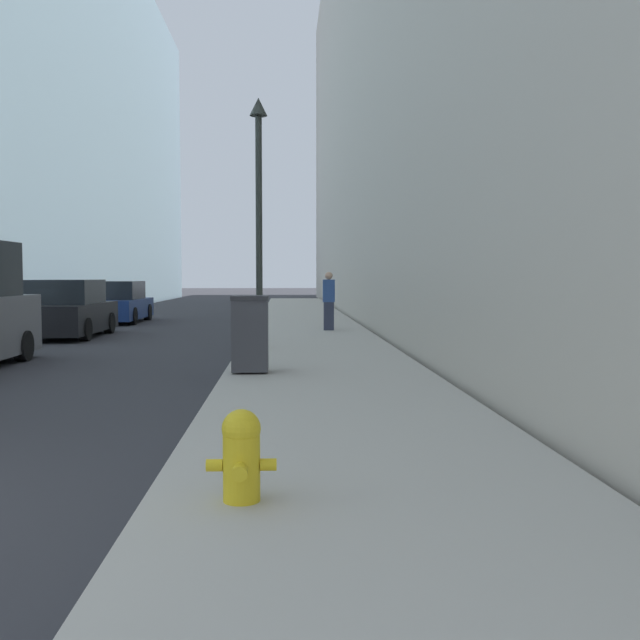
{
  "coord_description": "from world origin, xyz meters",
  "views": [
    {
      "loc": [
        4.4,
        -4.52,
        1.78
      ],
      "look_at": [
        5.47,
        17.45,
        0.41
      ],
      "focal_mm": 40.0,
      "sensor_mm": 36.0,
      "label": 1
    }
  ],
  "objects_px": {
    "parked_sedan_near": "(67,311)",
    "parked_sedan_far": "(118,304)",
    "pedestrian_on_sidewalk": "(329,301)",
    "lamppost": "(259,204)",
    "fire_hydrant": "(241,453)",
    "trash_bin": "(250,333)"
  },
  "relations": [
    {
      "from": "fire_hydrant",
      "to": "parked_sedan_far",
      "type": "xyz_separation_m",
      "value": [
        -6.06,
        22.39,
        0.24
      ]
    },
    {
      "from": "parked_sedan_near",
      "to": "parked_sedan_far",
      "type": "relative_size",
      "value": 0.95
    },
    {
      "from": "lamppost",
      "to": "parked_sedan_far",
      "type": "xyz_separation_m",
      "value": [
        -5.79,
        11.21,
        -2.69
      ]
    },
    {
      "from": "trash_bin",
      "to": "parked_sedan_near",
      "type": "bearing_deg",
      "value": 122.95
    },
    {
      "from": "fire_hydrant",
      "to": "parked_sedan_near",
      "type": "xyz_separation_m",
      "value": [
        -6.01,
        15.83,
        0.28
      ]
    },
    {
      "from": "pedestrian_on_sidewalk",
      "to": "parked_sedan_far",
      "type": "bearing_deg",
      "value": 142.07
    },
    {
      "from": "parked_sedan_far",
      "to": "lamppost",
      "type": "bearing_deg",
      "value": -62.67
    },
    {
      "from": "fire_hydrant",
      "to": "parked_sedan_far",
      "type": "bearing_deg",
      "value": 105.15
    },
    {
      "from": "lamppost",
      "to": "fire_hydrant",
      "type": "bearing_deg",
      "value": -88.62
    },
    {
      "from": "lamppost",
      "to": "parked_sedan_near",
      "type": "relative_size",
      "value": 1.27
    },
    {
      "from": "parked_sedan_near",
      "to": "parked_sedan_far",
      "type": "height_order",
      "value": "parked_sedan_near"
    },
    {
      "from": "lamppost",
      "to": "parked_sedan_far",
      "type": "bearing_deg",
      "value": 117.33
    },
    {
      "from": "lamppost",
      "to": "parked_sedan_near",
      "type": "bearing_deg",
      "value": 140.95
    },
    {
      "from": "trash_bin",
      "to": "lamppost",
      "type": "distance_m",
      "value": 4.93
    },
    {
      "from": "lamppost",
      "to": "pedestrian_on_sidewalk",
      "type": "xyz_separation_m",
      "value": [
        1.91,
        5.21,
        -2.39
      ]
    },
    {
      "from": "pedestrian_on_sidewalk",
      "to": "lamppost",
      "type": "bearing_deg",
      "value": -110.12
    },
    {
      "from": "parked_sedan_far",
      "to": "pedestrian_on_sidewalk",
      "type": "height_order",
      "value": "pedestrian_on_sidewalk"
    },
    {
      "from": "fire_hydrant",
      "to": "trash_bin",
      "type": "bearing_deg",
      "value": 92.27
    },
    {
      "from": "fire_hydrant",
      "to": "lamppost",
      "type": "height_order",
      "value": "lamppost"
    },
    {
      "from": "parked_sedan_near",
      "to": "pedestrian_on_sidewalk",
      "type": "height_order",
      "value": "pedestrian_on_sidewalk"
    },
    {
      "from": "fire_hydrant",
      "to": "trash_bin",
      "type": "height_order",
      "value": "trash_bin"
    },
    {
      "from": "parked_sedan_near",
      "to": "parked_sedan_far",
      "type": "bearing_deg",
      "value": 90.5
    }
  ]
}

